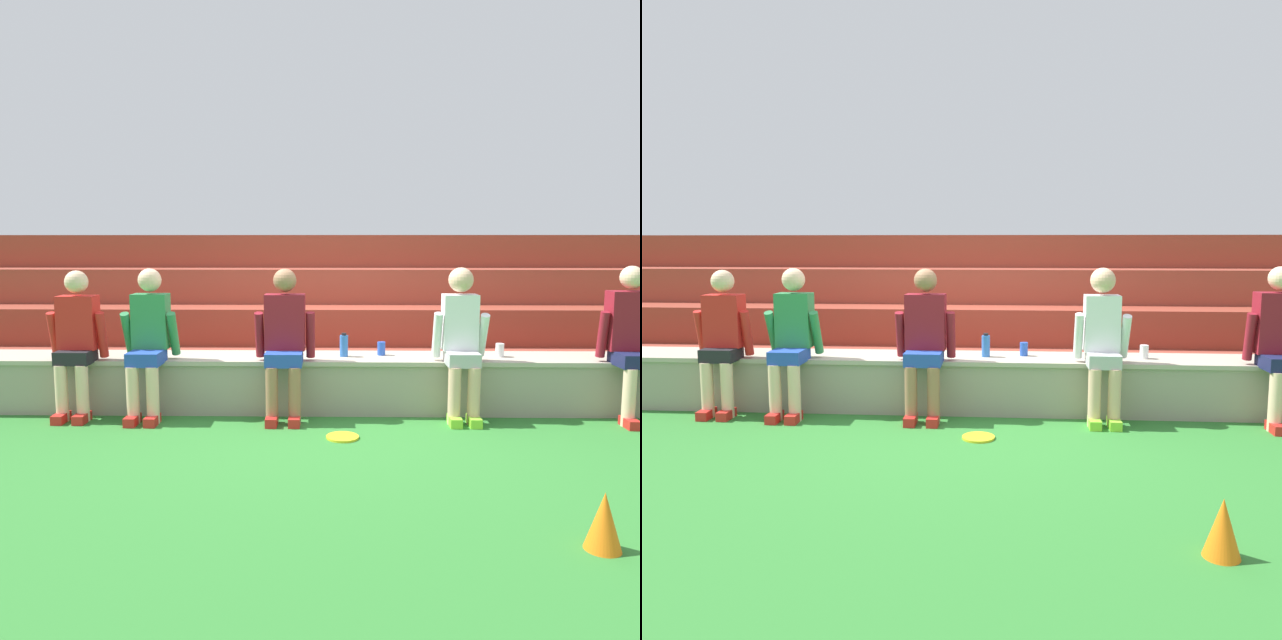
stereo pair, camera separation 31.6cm
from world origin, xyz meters
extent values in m
plane|color=#2D752D|center=(0.00, 0.00, 0.00)|extent=(80.00, 80.00, 0.00)
cube|color=gray|center=(0.00, 0.28, 0.25)|extent=(7.93, 0.57, 0.51)
cube|color=#ABA28E|center=(0.00, 0.28, 0.49)|extent=(7.97, 0.61, 0.04)
cube|color=#974031|center=(0.00, 1.02, 0.21)|extent=(10.52, 0.60, 0.42)
cube|color=maroon|center=(0.00, 1.62, 0.42)|extent=(10.52, 0.60, 0.84)
cube|color=brown|center=(0.00, 2.22, 0.63)|extent=(10.52, 0.60, 1.26)
cube|color=brown|center=(0.00, 2.82, 0.84)|extent=(10.52, 0.60, 1.68)
cylinder|color=beige|center=(-2.34, -0.18, 0.25)|extent=(0.11, 0.11, 0.51)
cylinder|color=beige|center=(-2.15, -0.18, 0.25)|extent=(0.11, 0.11, 0.51)
cube|color=red|center=(-2.34, -0.22, 0.04)|extent=(0.10, 0.22, 0.08)
cube|color=red|center=(-2.15, -0.22, 0.04)|extent=(0.10, 0.22, 0.08)
cube|color=black|center=(-2.25, -0.06, 0.56)|extent=(0.30, 0.29, 0.12)
cube|color=red|center=(-2.25, 0.03, 0.86)|extent=(0.34, 0.20, 0.49)
sphere|color=beige|center=(-2.25, 0.03, 1.23)|extent=(0.21, 0.21, 0.21)
cylinder|color=red|center=(-2.47, 0.01, 0.75)|extent=(0.08, 0.18, 0.43)
cylinder|color=red|center=(-2.03, 0.01, 0.75)|extent=(0.08, 0.16, 0.43)
cylinder|color=beige|center=(-1.68, -0.24, 0.25)|extent=(0.11, 0.11, 0.51)
cylinder|color=beige|center=(-1.51, -0.24, 0.25)|extent=(0.11, 0.11, 0.51)
cube|color=red|center=(-1.68, -0.28, 0.04)|extent=(0.10, 0.22, 0.08)
cube|color=red|center=(-1.51, -0.28, 0.04)|extent=(0.10, 0.22, 0.08)
cube|color=#2347B2|center=(-1.60, -0.09, 0.56)|extent=(0.29, 0.35, 0.12)
cube|color=#2D7F47|center=(-1.60, 0.08, 0.87)|extent=(0.32, 0.20, 0.50)
sphere|color=beige|center=(-1.60, 0.08, 1.24)|extent=(0.21, 0.21, 0.21)
cylinder|color=#2D7F47|center=(-1.81, 0.06, 0.75)|extent=(0.08, 0.24, 0.42)
cylinder|color=#2D7F47|center=(-1.39, 0.06, 0.75)|extent=(0.08, 0.23, 0.42)
cylinder|color=#996B4C|center=(-0.46, -0.23, 0.25)|extent=(0.11, 0.11, 0.51)
cylinder|color=#996B4C|center=(-0.27, -0.23, 0.25)|extent=(0.11, 0.11, 0.51)
cube|color=red|center=(-0.46, -0.27, 0.04)|extent=(0.10, 0.22, 0.08)
cube|color=red|center=(-0.27, -0.27, 0.04)|extent=(0.10, 0.22, 0.08)
cube|color=#2347B2|center=(-0.36, -0.09, 0.56)|extent=(0.32, 0.34, 0.12)
cube|color=maroon|center=(-0.36, 0.04, 0.87)|extent=(0.36, 0.20, 0.50)
sphere|color=#996B4C|center=(-0.36, 0.04, 1.25)|extent=(0.21, 0.21, 0.21)
cylinder|color=maroon|center=(-0.59, 0.02, 0.76)|extent=(0.08, 0.19, 0.43)
cylinder|color=maroon|center=(-0.13, 0.02, 0.76)|extent=(0.08, 0.15, 0.43)
cylinder|color=#DBAD89|center=(1.13, -0.21, 0.25)|extent=(0.11, 0.11, 0.51)
cylinder|color=#DBAD89|center=(1.30, -0.21, 0.25)|extent=(0.11, 0.11, 0.51)
cube|color=#8CD833|center=(1.13, -0.25, 0.04)|extent=(0.10, 0.22, 0.08)
cube|color=#8CD833|center=(1.30, -0.25, 0.04)|extent=(0.10, 0.22, 0.08)
cube|color=#B2B2B7|center=(1.21, -0.08, 0.56)|extent=(0.28, 0.32, 0.12)
cube|color=white|center=(1.21, 0.05, 0.87)|extent=(0.31, 0.20, 0.50)
sphere|color=#DBAD89|center=(1.21, 0.05, 1.25)|extent=(0.22, 0.22, 0.22)
cylinder|color=white|center=(1.01, 0.03, 0.76)|extent=(0.08, 0.19, 0.43)
cylinder|color=white|center=(1.42, 0.03, 0.76)|extent=(0.08, 0.24, 0.42)
cylinder|color=beige|center=(2.62, -0.24, 0.25)|extent=(0.11, 0.11, 0.51)
cube|color=red|center=(2.62, -0.28, 0.04)|extent=(0.10, 0.22, 0.08)
cube|color=#191E47|center=(2.73, -0.09, 0.56)|extent=(0.34, 0.35, 0.12)
cube|color=maroon|center=(2.73, 0.06, 0.88)|extent=(0.38, 0.20, 0.54)
sphere|color=beige|center=(2.73, 0.06, 1.28)|extent=(0.21, 0.21, 0.21)
cylinder|color=maroon|center=(2.49, 0.04, 0.76)|extent=(0.08, 0.15, 0.43)
cylinder|color=silver|center=(-2.54, 0.34, 0.61)|extent=(0.08, 0.08, 0.20)
cylinder|color=black|center=(-2.54, 0.34, 0.72)|extent=(0.05, 0.05, 0.02)
cylinder|color=blue|center=(0.17, 0.27, 0.61)|extent=(0.08, 0.08, 0.20)
cylinder|color=black|center=(0.17, 0.27, 0.72)|extent=(0.05, 0.05, 0.02)
cylinder|color=white|center=(1.64, 0.28, 0.57)|extent=(0.08, 0.08, 0.13)
cylinder|color=blue|center=(0.53, 0.34, 0.58)|extent=(0.08, 0.08, 0.13)
cylinder|color=yellow|center=(0.15, -0.62, 0.01)|extent=(0.27, 0.27, 0.02)
cone|color=orange|center=(1.46, -2.43, 0.15)|extent=(0.19, 0.19, 0.31)
camera|label=1|loc=(0.06, -5.49, 1.58)|focal=34.68mm
camera|label=2|loc=(0.37, -5.47, 1.58)|focal=34.68mm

